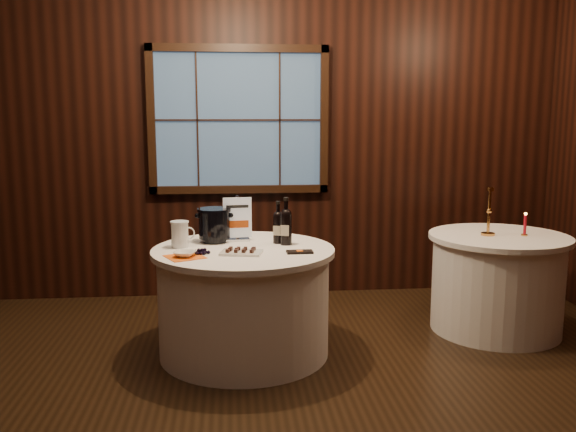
{
  "coord_description": "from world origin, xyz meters",
  "views": [
    {
      "loc": [
        -0.08,
        -3.18,
        1.68
      ],
      "look_at": [
        0.31,
        0.9,
        1.01
      ],
      "focal_mm": 38.0,
      "sensor_mm": 36.0,
      "label": 1
    }
  ],
  "objects": [
    {
      "name": "ground",
      "position": [
        0.0,
        0.0,
        0.0
      ],
      "size": [
        6.0,
        6.0,
        0.0
      ],
      "primitive_type": "plane",
      "color": "black",
      "rests_on": "ground"
    },
    {
      "name": "back_wall",
      "position": [
        0.0,
        2.48,
        1.54
      ],
      "size": [
        6.0,
        0.1,
        3.0
      ],
      "color": "black",
      "rests_on": "ground"
    },
    {
      "name": "main_table",
      "position": [
        0.0,
        1.0,
        0.39
      ],
      "size": [
        1.28,
        1.28,
        0.77
      ],
      "color": "white",
      "rests_on": "ground"
    },
    {
      "name": "side_table",
      "position": [
        2.0,
        1.3,
        0.39
      ],
      "size": [
        1.08,
        1.08,
        0.77
      ],
      "color": "white",
      "rests_on": "ground"
    },
    {
      "name": "sign_stand",
      "position": [
        -0.04,
        1.26,
        0.89
      ],
      "size": [
        0.21,
        0.12,
        0.34
      ],
      "rotation": [
        0.0,
        0.0,
        0.1
      ],
      "color": "silver",
      "rests_on": "main_table"
    },
    {
      "name": "port_bottle_left",
      "position": [
        0.26,
        1.15,
        0.9
      ],
      "size": [
        0.07,
        0.08,
        0.31
      ],
      "rotation": [
        0.0,
        0.0,
        -0.35
      ],
      "color": "black",
      "rests_on": "main_table"
    },
    {
      "name": "port_bottle_right",
      "position": [
        0.31,
        1.09,
        0.92
      ],
      "size": [
        0.08,
        0.09,
        0.34
      ],
      "rotation": [
        0.0,
        0.0,
        -0.32
      ],
      "color": "black",
      "rests_on": "main_table"
    },
    {
      "name": "ice_bucket",
      "position": [
        -0.21,
        1.23,
        0.9
      ],
      "size": [
        0.25,
        0.25,
        0.25
      ],
      "color": "black",
      "rests_on": "main_table"
    },
    {
      "name": "chocolate_plate",
      "position": [
        -0.02,
        0.83,
        0.79
      ],
      "size": [
        0.3,
        0.23,
        0.04
      ],
      "rotation": [
        0.0,
        0.0,
        -0.21
      ],
      "color": "white",
      "rests_on": "main_table"
    },
    {
      "name": "chocolate_box",
      "position": [
        0.38,
        0.81,
        0.78
      ],
      "size": [
        0.18,
        0.09,
        0.01
      ],
      "primitive_type": "cube",
      "rotation": [
        0.0,
        0.0,
        0.03
      ],
      "color": "black",
      "rests_on": "main_table"
    },
    {
      "name": "grape_bunch",
      "position": [
        -0.28,
        0.82,
        0.79
      ],
      "size": [
        0.16,
        0.08,
        0.04
      ],
      "rotation": [
        0.0,
        0.0,
        0.2
      ],
      "color": "black",
      "rests_on": "main_table"
    },
    {
      "name": "glass_pitcher",
      "position": [
        -0.44,
        1.07,
        0.86
      ],
      "size": [
        0.17,
        0.13,
        0.19
      ],
      "rotation": [
        0.0,
        0.0,
        0.23
      ],
      "color": "white",
      "rests_on": "main_table"
    },
    {
      "name": "orange_napkin",
      "position": [
        -0.39,
        0.76,
        0.77
      ],
      "size": [
        0.3,
        0.3,
        0.0
      ],
      "primitive_type": "cube",
      "rotation": [
        0.0,
        0.0,
        0.46
      ],
      "color": "orange",
      "rests_on": "main_table"
    },
    {
      "name": "cracker_bowl",
      "position": [
        -0.39,
        0.76,
        0.79
      ],
      "size": [
        0.18,
        0.18,
        0.03
      ],
      "primitive_type": "imported",
      "rotation": [
        0.0,
        0.0,
        -0.29
      ],
      "color": "white",
      "rests_on": "orange_napkin"
    },
    {
      "name": "brass_candlestick",
      "position": [
        1.9,
        1.29,
        0.91
      ],
      "size": [
        0.11,
        0.11,
        0.38
      ],
      "color": "#C4853D",
      "rests_on": "side_table"
    },
    {
      "name": "red_candle",
      "position": [
        2.18,
        1.25,
        0.84
      ],
      "size": [
        0.05,
        0.05,
        0.18
      ],
      "color": "#C4853D",
      "rests_on": "side_table"
    }
  ]
}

